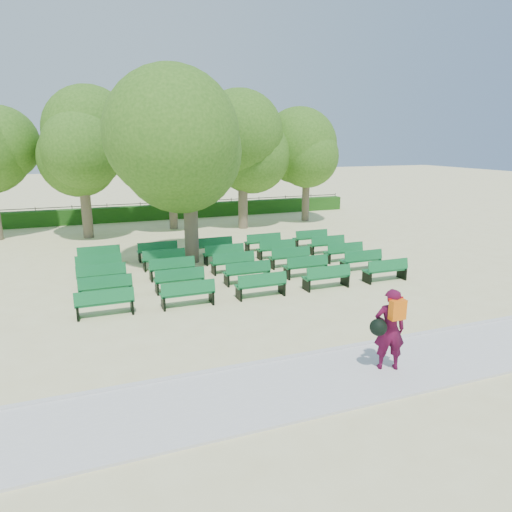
{
  "coord_description": "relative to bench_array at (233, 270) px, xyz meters",
  "views": [
    {
      "loc": [
        -4.23,
        -14.89,
        4.89
      ],
      "look_at": [
        0.99,
        -1.0,
        1.1
      ],
      "focal_mm": 32.0,
      "sensor_mm": 36.0,
      "label": 1
    }
  ],
  "objects": [
    {
      "name": "hedge",
      "position": [
        -0.81,
        13.03,
        0.37
      ],
      "size": [
        26.0,
        0.7,
        0.9
      ],
      "primitive_type": "cube",
      "color": "#1F5215",
      "rests_on": "ground"
    },
    {
      "name": "fence",
      "position": [
        -0.81,
        13.43,
        -0.08
      ],
      "size": [
        26.0,
        0.1,
        1.02
      ],
      "primitive_type": null,
      "color": "black",
      "rests_on": "ground"
    },
    {
      "name": "bench_array",
      "position": [
        0.0,
        0.0,
        0.0
      ],
      "size": [
        1.64,
        0.57,
        1.02
      ],
      "rotation": [
        0.0,
        0.0,
        -0.04
      ],
      "color": "#126C33",
      "rests_on": "ground"
    },
    {
      "name": "tree_among",
      "position": [
        -1.1,
        2.09,
        4.65
      ],
      "size": [
        4.78,
        4.78,
        6.92
      ],
      "color": "brown",
      "rests_on": "ground"
    },
    {
      "name": "person",
      "position": [
        0.78,
        -8.42,
        0.91
      ],
      "size": [
        0.91,
        0.64,
        1.82
      ],
      "rotation": [
        0.0,
        0.0,
        2.78
      ],
      "color": "#4C0A28",
      "rests_on": "ground"
    },
    {
      "name": "ground",
      "position": [
        -0.81,
        -0.97,
        -0.08
      ],
      "size": [
        120.0,
        120.0,
        0.0
      ],
      "primitive_type": "plane",
      "color": "beige"
    },
    {
      "name": "paving",
      "position": [
        -0.81,
        -8.37,
        -0.05
      ],
      "size": [
        30.0,
        2.2,
        0.06
      ],
      "primitive_type": "cube",
      "color": "silver",
      "rests_on": "ground"
    },
    {
      "name": "curb",
      "position": [
        -0.81,
        -7.22,
        -0.03
      ],
      "size": [
        30.0,
        0.12,
        0.1
      ],
      "primitive_type": "cube",
      "color": "silver",
      "rests_on": "ground"
    },
    {
      "name": "tree_line",
      "position": [
        -0.81,
        9.03,
        -0.08
      ],
      "size": [
        21.8,
        6.8,
        7.04
      ],
      "primitive_type": null,
      "color": "#3D6D1D",
      "rests_on": "ground"
    }
  ]
}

